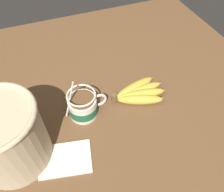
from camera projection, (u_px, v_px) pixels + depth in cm
name	position (u px, v px, depth cm)	size (l,w,h in cm)	color
table	(107.00, 116.00, 76.58)	(133.84, 133.84, 3.94)	brown
coffee_mug	(83.00, 106.00, 71.81)	(14.52, 9.58, 16.21)	beige
banana_bunch	(139.00, 93.00, 78.61)	(20.56, 13.81, 4.19)	brown
woven_basket	(5.00, 137.00, 56.88)	(21.39, 21.39, 20.65)	tan
napkin	(66.00, 159.00, 63.92)	(16.83, 13.36, 0.60)	beige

